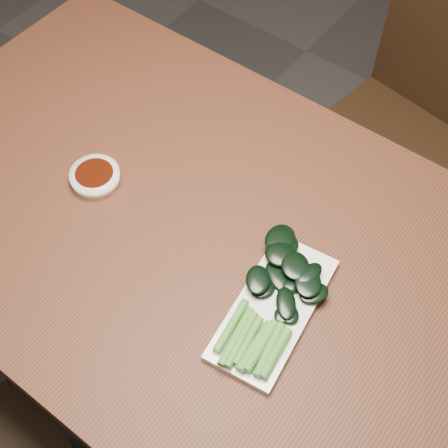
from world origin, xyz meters
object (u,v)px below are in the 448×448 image
chair_far (410,119)px  gai_lan (273,300)px  serving_plate (273,309)px  sauce_bowl (95,177)px  table (213,257)px

chair_far → gai_lan: 0.85m
serving_plate → sauce_bowl: bearing=176.9°
chair_far → serving_plate: bearing=-74.5°
chair_far → sauce_bowl: (-0.34, -0.78, 0.28)m
sauce_bowl → serving_plate: (0.43, -0.02, -0.01)m
gai_lan → chair_far: bearing=96.0°
sauce_bowl → serving_plate: sauce_bowl is taller
table → sauce_bowl: 0.27m
gai_lan → sauce_bowl: bearing=177.4°
chair_far → gai_lan: size_ratio=3.15×
chair_far → sauce_bowl: chair_far is taller
table → sauce_bowl: size_ratio=14.78×
table → serving_plate: bearing=-18.1°
serving_plate → gai_lan: bearing=138.3°
chair_far → sauce_bowl: size_ratio=9.40×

